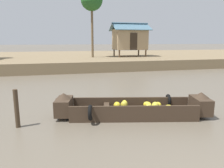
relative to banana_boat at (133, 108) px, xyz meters
name	(u,v)px	position (x,y,z in m)	size (l,w,h in m)	color
ground_plane	(107,90)	(0.06, 4.41, -0.30)	(300.00, 300.00, 0.00)	#665B4C
riverbank_strip	(78,59)	(0.06, 20.84, 0.16)	(160.00, 20.00, 0.93)	#7F6B4C
banana_boat	(133,108)	(0.00, 0.00, 0.00)	(5.49, 2.18, 0.88)	#3D2D21
stilt_house_mid_left	(130,39)	(5.47, 16.66, 2.59)	(4.14, 3.10, 3.71)	#4C3826
palm_tree_near	(92,0)	(1.17, 16.26, 6.42)	(2.25, 2.25, 7.00)	brown
mooring_post	(17,109)	(-3.86, -0.06, 0.31)	(0.14, 0.14, 1.22)	#423323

